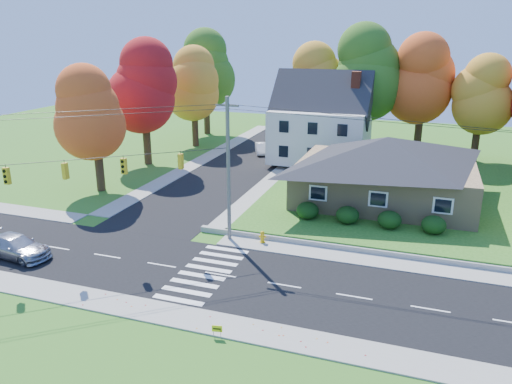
% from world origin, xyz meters
% --- Properties ---
extents(ground, '(120.00, 120.00, 0.00)m').
position_xyz_m(ground, '(0.00, 0.00, 0.00)').
color(ground, '#3D7923').
extents(road_main, '(90.00, 8.00, 0.02)m').
position_xyz_m(road_main, '(0.00, 0.00, 0.01)').
color(road_main, black).
rests_on(road_main, ground).
extents(road_cross, '(8.00, 44.00, 0.02)m').
position_xyz_m(road_cross, '(-8.00, 26.00, 0.01)').
color(road_cross, black).
rests_on(road_cross, ground).
extents(sidewalk_north, '(90.00, 2.00, 0.08)m').
position_xyz_m(sidewalk_north, '(0.00, 5.00, 0.04)').
color(sidewalk_north, '#9C9A90').
rests_on(sidewalk_north, ground).
extents(sidewalk_south, '(90.00, 2.00, 0.08)m').
position_xyz_m(sidewalk_south, '(0.00, -5.00, 0.04)').
color(sidewalk_south, '#9C9A90').
rests_on(sidewalk_south, ground).
extents(lawn, '(30.00, 30.00, 0.50)m').
position_xyz_m(lawn, '(13.00, 21.00, 0.25)').
color(lawn, '#3D7923').
rests_on(lawn, ground).
extents(ranch_house, '(14.60, 10.60, 5.40)m').
position_xyz_m(ranch_house, '(8.00, 16.00, 3.27)').
color(ranch_house, tan).
rests_on(ranch_house, lawn).
extents(colonial_house, '(10.40, 8.40, 9.60)m').
position_xyz_m(colonial_house, '(0.04, 28.00, 4.58)').
color(colonial_house, silver).
rests_on(colonial_house, lawn).
extents(hedge_row, '(10.70, 1.70, 1.27)m').
position_xyz_m(hedge_row, '(7.50, 9.80, 1.14)').
color(hedge_row, '#163A10').
rests_on(hedge_row, lawn).
extents(traffic_infrastructure, '(38.10, 10.66, 10.00)m').
position_xyz_m(traffic_infrastructure, '(-0.15, 1.35, 5.15)').
color(traffic_infrastructure, '#666059').
rests_on(traffic_infrastructure, ground).
extents(tree_lot_0, '(6.72, 6.72, 12.51)m').
position_xyz_m(tree_lot_0, '(-2.00, 34.00, 8.31)').
color(tree_lot_0, '#3F2A19').
rests_on(tree_lot_0, lawn).
extents(tree_lot_1, '(7.84, 7.84, 14.60)m').
position_xyz_m(tree_lot_1, '(4.00, 33.00, 9.61)').
color(tree_lot_1, '#3F2A19').
rests_on(tree_lot_1, lawn).
extents(tree_lot_2, '(7.28, 7.28, 13.56)m').
position_xyz_m(tree_lot_2, '(10.00, 34.00, 8.96)').
color(tree_lot_2, '#3F2A19').
rests_on(tree_lot_2, lawn).
extents(tree_lot_3, '(6.16, 6.16, 11.47)m').
position_xyz_m(tree_lot_3, '(16.00, 33.00, 7.65)').
color(tree_lot_3, '#3F2A19').
rests_on(tree_lot_3, lawn).
extents(tree_west_0, '(6.16, 6.16, 11.47)m').
position_xyz_m(tree_west_0, '(-17.00, 12.00, 7.15)').
color(tree_west_0, '#3F2A19').
rests_on(tree_west_0, ground).
extents(tree_west_1, '(7.28, 7.28, 13.56)m').
position_xyz_m(tree_west_1, '(-18.00, 22.00, 8.46)').
color(tree_west_1, '#3F2A19').
rests_on(tree_west_1, ground).
extents(tree_west_2, '(6.72, 6.72, 12.51)m').
position_xyz_m(tree_west_2, '(-17.00, 32.00, 7.81)').
color(tree_west_2, '#3F2A19').
rests_on(tree_west_2, ground).
extents(tree_west_3, '(7.84, 7.84, 14.60)m').
position_xyz_m(tree_west_3, '(-19.00, 40.00, 9.11)').
color(tree_west_3, '#3F2A19').
rests_on(tree_west_3, ground).
extents(silver_sedan, '(5.15, 2.54, 1.44)m').
position_xyz_m(silver_sedan, '(-13.47, -1.97, 0.74)').
color(silver_sedan, '#979BAA').
rests_on(silver_sedan, road_main).
extents(white_car, '(2.74, 4.01, 1.25)m').
position_xyz_m(white_car, '(-7.66, 30.69, 0.65)').
color(white_car, silver).
rests_on(white_car, road_cross).
extents(fire_hydrant, '(0.52, 0.40, 0.91)m').
position_xyz_m(fire_hydrant, '(0.90, 5.32, 0.43)').
color(fire_hydrant, gold).
rests_on(fire_hydrant, ground).
extents(yard_sign, '(0.51, 0.13, 0.64)m').
position_xyz_m(yard_sign, '(2.37, -5.98, 0.45)').
color(yard_sign, black).
rests_on(yard_sign, ground).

